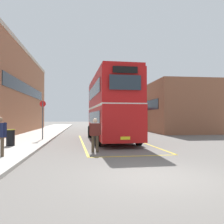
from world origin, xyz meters
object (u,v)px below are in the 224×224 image
Objects in this scene: pedestrian_waiting_far at (0,134)px; pedestrian_boarding at (95,133)px; bus_stop_sign at (43,116)px; double_decker_bus at (110,107)px; single_deck_bus at (120,118)px; litter_bin at (11,138)px.

pedestrian_boarding is at bearing 22.24° from pedestrian_waiting_far.
bus_stop_sign reaches higher than pedestrian_boarding.
double_decker_bus is 5.88m from pedestrian_boarding.
single_deck_bus reaches higher than bus_stop_sign.
single_deck_bus is 9.08× the size of litter_bin.
pedestrian_waiting_far is at bearing -79.84° from litter_bin.
litter_bin is at bearing 100.16° from pedestrian_waiting_far.
litter_bin is at bearing -114.55° from single_deck_bus.
single_deck_bus is at bearing 63.87° from bus_stop_sign.
double_decker_bus reaches higher than pedestrian_boarding.
bus_stop_sign is (-8.43, -17.19, 0.17)m from single_deck_bus.
bus_stop_sign is at bearing 176.60° from double_decker_bus.
pedestrian_waiting_far is (-5.37, -7.12, -1.44)m from double_decker_bus.
double_decker_bus is 3.56× the size of bus_stop_sign.
pedestrian_waiting_far is (-3.96, -1.62, 0.09)m from pedestrian_boarding.
pedestrian_boarding is at bearing -104.33° from double_decker_bus.
pedestrian_waiting_far is (-8.90, -24.60, -0.57)m from single_deck_bus.
litter_bin is (-6.02, -3.45, -1.91)m from double_decker_bus.
bus_stop_sign reaches higher than litter_bin.
single_deck_bus is 26.17m from pedestrian_waiting_far.
pedestrian_boarding is 5.07m from litter_bin.
pedestrian_boarding is (-4.94, -22.98, -0.66)m from single_deck_bus.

